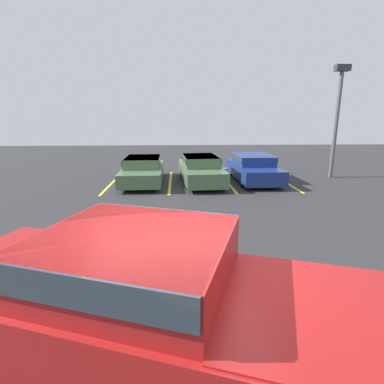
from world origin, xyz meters
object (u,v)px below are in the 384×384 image
parked_sedan_a (143,169)px  parked_sedan_c (253,167)px  wheel_stop_curb (231,169)px  light_post (338,111)px  parked_sedan_b (200,168)px  pickup_truck (161,306)px

parked_sedan_a → parked_sedan_c: parked_sedan_c is taller
wheel_stop_curb → light_post: bearing=-24.9°
light_post → parked_sedan_c: bearing=-172.2°
parked_sedan_b → wheel_stop_curb: size_ratio=2.70×
light_post → wheel_stop_curb: (-4.81, 2.23, -3.28)m
parked_sedan_c → light_post: 5.05m
parked_sedan_a → parked_sedan_b: bearing=86.6°
wheel_stop_curb → parked_sedan_a: bearing=-147.2°
pickup_truck → light_post: (8.13, 11.84, 2.45)m
pickup_truck → light_post: light_post is taller
pickup_truck → light_post: size_ratio=1.15×
pickup_truck → parked_sedan_c: 11.92m
pickup_truck → parked_sedan_b: 10.98m
wheel_stop_curb → pickup_truck: bearing=-103.3°
parked_sedan_b → parked_sedan_c: 2.63m
parked_sedan_a → wheel_stop_curb: 5.68m
pickup_truck → parked_sedan_b: pickup_truck is taller
parked_sedan_a → light_post: light_post is taller
pickup_truck → parked_sedan_b: (1.29, 10.90, -0.22)m
pickup_truck → parked_sedan_a: pickup_truck is taller
parked_sedan_a → light_post: 9.97m
pickup_truck → parked_sedan_c: size_ratio=1.34×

